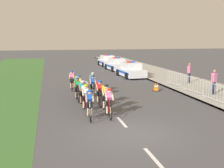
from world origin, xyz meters
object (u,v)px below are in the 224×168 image
Objects in this scene: cyclist_fifth at (82,92)px; traffic_cone_mid at (157,87)px; cyclist_lead at (90,104)px; spectator_middle at (189,71)px; crowd_barrier_front at (214,93)px; cyclist_eighth at (93,85)px; police_car_nearest at (131,70)px; police_car_third at (107,61)px; crowd_barrier_middle at (193,85)px; cyclist_ninth at (78,85)px; cyclist_tenth at (92,82)px; spectator_back at (214,80)px; cyclist_eleventh at (72,80)px; traffic_cone_near at (155,87)px; cyclist_third at (85,97)px; cyclist_second at (109,102)px; crowd_barrier_rear at (175,79)px; cyclist_fourth at (105,97)px; cyclist_sixth at (99,92)px; police_car_second at (116,65)px; cyclist_seventh at (77,88)px.

traffic_cone_mid is at bearing 28.74° from cyclist_fifth.
spectator_middle is at bearing 40.68° from cyclist_lead.
cyclist_eighth is at bearing 153.38° from crowd_barrier_front.
police_car_nearest is (5.20, 8.58, -0.11)m from cyclist_eighth.
police_car_third reaches higher than crowd_barrier_middle.
cyclist_lead is at bearing -90.27° from cyclist_ninth.
police_car_third reaches higher than cyclist_tenth.
spectator_middle is 4.92m from spectator_back.
cyclist_eighth and cyclist_eleventh have the same top height.
police_car_third reaches higher than cyclist_fifth.
police_car_nearest is 2.69× the size of spectator_back.
spectator_back is (2.81, -10.09, 0.40)m from police_car_nearest.
cyclist_eighth is 8.15m from spectator_back.
cyclist_tenth is (0.19, 1.30, 0.00)m from cyclist_eighth.
traffic_cone_near is (-0.33, -18.77, -0.37)m from police_car_third.
cyclist_third is 1.00× the size of cyclist_fifth.
cyclist_second is 0.38× the size of police_car_nearest.
cyclist_tenth is at bearing -171.71° from crowd_barrier_rear.
spectator_back reaches higher than crowd_barrier_rear.
traffic_cone_near is (5.84, 3.33, -0.48)m from cyclist_fifth.
cyclist_lead is at bearing -129.42° from cyclist_fourth.
cyclist_ninth is at bearing -162.01° from spectator_middle.
cyclist_eighth is 5.02m from traffic_cone_near.
cyclist_fifth is at bearing -90.97° from cyclist_ninth.
traffic_cone_near is (4.85, 6.00, -0.48)m from cyclist_second.
cyclist_sixth is 3.69m from cyclist_tenth.
police_car_nearest is 7.04× the size of traffic_cone_mid.
crowd_barrier_front is at bearing -24.94° from cyclist_ninth.
police_car_second is (6.16, 19.63, -0.11)m from cyclist_lead.
traffic_cone_mid is at bearing -15.72° from cyclist_eleventh.
crowd_barrier_middle is (1.73, -9.26, -0.03)m from police_car_nearest.
police_car_third is (5.20, 19.87, -0.11)m from cyclist_eighth.
police_car_nearest is (6.16, 13.62, -0.11)m from cyclist_lead.
cyclist_third and cyclist_fourth have the same top height.
cyclist_fourth is 24.20m from police_car_third.
crowd_barrier_middle is at bearing -114.89° from spectator_middle.
cyclist_second is at bearing -69.51° from cyclist_fifth.
cyclist_tenth is 2.69× the size of traffic_cone_mid.
cyclist_eleventh is 18.24m from police_car_third.
police_car_second is (6.17, 18.13, -0.11)m from cyclist_third.
spectator_middle reaches higher than crowd_barrier_middle.
police_car_nearest reaches higher than cyclist_eighth.
cyclist_lead and cyclist_tenth have the same top height.
cyclist_ninth is (-0.93, 0.19, 0.00)m from cyclist_eighth.
cyclist_tenth is 8.86m from spectator_middle.
police_car_second reaches higher than cyclist_eleventh.
traffic_cone_near is at bearing 153.13° from traffic_cone_mid.
cyclist_second is 2.85m from cyclist_fifth.
crowd_barrier_middle is 2.74m from traffic_cone_near.
cyclist_seventh is 21.67m from police_car_third.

